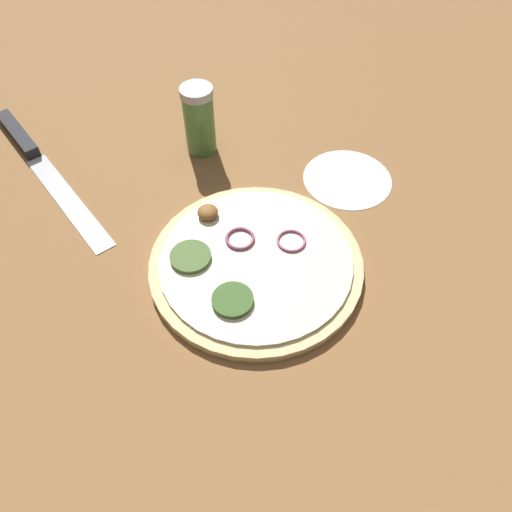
# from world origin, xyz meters

# --- Properties ---
(ground_plane) EXTENTS (3.00, 3.00, 0.00)m
(ground_plane) POSITION_xyz_m (0.00, 0.00, 0.00)
(ground_plane) COLOR olive
(pizza) EXTENTS (0.26, 0.26, 0.03)m
(pizza) POSITION_xyz_m (-0.00, -0.00, 0.01)
(pizza) COLOR beige
(pizza) RESTS_ON ground_plane
(knife) EXTENTS (0.28, 0.25, 0.02)m
(knife) POSITION_xyz_m (-0.37, 0.15, 0.01)
(knife) COLOR silver
(knife) RESTS_ON ground_plane
(spice_jar) EXTENTS (0.05, 0.05, 0.11)m
(spice_jar) POSITION_xyz_m (-0.12, 0.21, 0.05)
(spice_jar) COLOR #4C7F42
(spice_jar) RESTS_ON ground_plane
(flour_patch) EXTENTS (0.13, 0.13, 0.00)m
(flour_patch) POSITION_xyz_m (0.10, 0.18, 0.00)
(flour_patch) COLOR white
(flour_patch) RESTS_ON ground_plane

